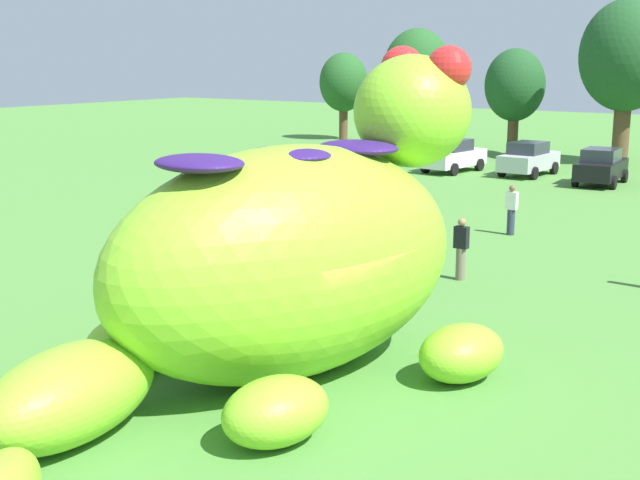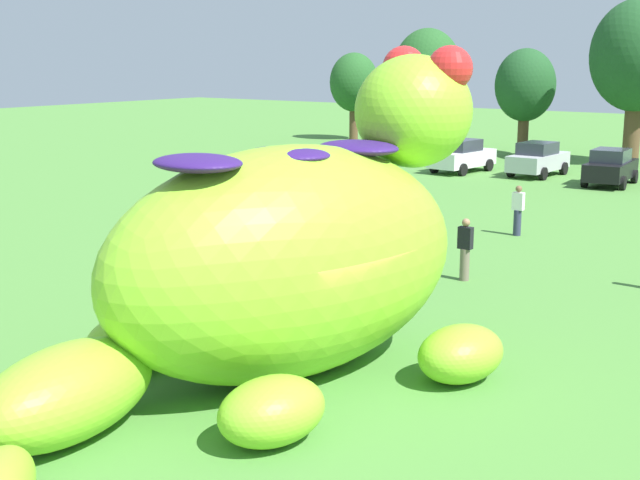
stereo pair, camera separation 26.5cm
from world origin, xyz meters
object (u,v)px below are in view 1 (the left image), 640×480
Objects in this scene: spectator_mid_field at (511,210)px; car_silver at (529,159)px; car_black at (601,167)px; spectator_near_inflatable at (248,197)px; spectator_wandering at (461,249)px; car_white at (453,155)px; giant_inflatable_creature at (289,259)px.

car_silver is at bearing 109.60° from spectator_mid_field.
car_silver is 4.13m from car_black.
car_black reaches higher than spectator_mid_field.
spectator_wandering is (10.36, -3.44, 0.00)m from spectator_near_inflatable.
car_silver is 2.43× the size of spectator_near_inflatable.
spectator_wandering is (2.43, -19.91, -0.01)m from car_black.
giant_inflatable_creature is at bearing -69.36° from car_white.
car_black is at bearing 95.84° from giant_inflatable_creature.
spectator_near_inflatable is at bearing 132.61° from giant_inflatable_creature.
car_silver is 0.98× the size of car_black.
spectator_wandering is at bearing -62.97° from car_white.
spectator_mid_field is 6.58m from spectator_wandering.
spectator_wandering is (-0.46, 8.32, -1.42)m from giant_inflatable_creature.
car_black is at bearing 96.96° from spectator_wandering.
car_white is 16.26m from spectator_mid_field.
giant_inflatable_creature is 7.29× the size of spectator_mid_field.
spectator_near_inflatable is (-10.82, 11.76, -1.42)m from giant_inflatable_creature.
car_white is at bearing 110.64° from giant_inflatable_creature.
spectator_mid_field is (5.16, -14.49, -0.01)m from car_silver.
spectator_wandering is (6.43, -20.95, -0.01)m from car_silver.
spectator_mid_field is 1.00× the size of spectator_wandering.
giant_inflatable_creature is 14.94m from spectator_mid_field.
car_silver and car_black have the same top height.
car_silver reaches higher than spectator_near_inflatable.
car_silver is at bearing 103.23° from giant_inflatable_creature.
spectator_wandering is at bearing -72.95° from car_silver.
car_white and car_silver have the same top height.
giant_inflatable_creature reaches higher than car_white.
car_white is at bearing 123.42° from spectator_mid_field.
spectator_wandering is at bearing 93.15° from giant_inflatable_creature.
spectator_near_inflatable and spectator_mid_field have the same top height.
giant_inflatable_creature is 7.29× the size of spectator_near_inflatable.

